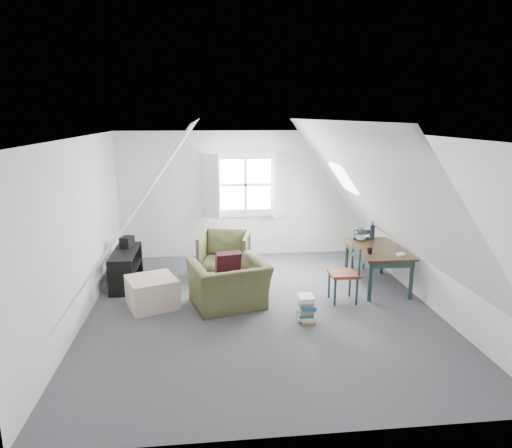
{
  "coord_description": "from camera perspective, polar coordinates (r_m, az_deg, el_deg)",
  "views": [
    {
      "loc": [
        -0.76,
        -6.21,
        2.79
      ],
      "look_at": [
        -0.02,
        0.6,
        1.15
      ],
      "focal_mm": 32.0,
      "sensor_mm": 36.0,
      "label": 1
    }
  ],
  "objects": [
    {
      "name": "slope_right",
      "position": [
        6.7,
        14.1,
        4.35
      ],
      "size": [
        3.19,
        5.5,
        4.48
      ],
      "primitive_type": "plane",
      "rotation": [
        0.0,
        -2.19,
        0.0
      ],
      "color": "white",
      "rests_on": "wall_right"
    },
    {
      "name": "ceiling",
      "position": [
        6.26,
        0.81,
        10.81
      ],
      "size": [
        5.5,
        5.5,
        0.0
      ],
      "primitive_type": "plane",
      "rotation": [
        3.14,
        0.0,
        0.0
      ],
      "color": "white",
      "rests_on": "wall_back"
    },
    {
      "name": "media_shelf",
      "position": [
        7.96,
        -15.97,
        -5.56
      ],
      "size": [
        0.38,
        1.15,
        0.59
      ],
      "rotation": [
        0.0,
        0.0,
        0.05
      ],
      "color": "black",
      "rests_on": "floor"
    },
    {
      "name": "ottoman",
      "position": [
        7.03,
        -12.87,
        -8.31
      ],
      "size": [
        0.86,
        0.86,
        0.44
      ],
      "primitive_type": "cube",
      "rotation": [
        0.0,
        0.0,
        0.37
      ],
      "color": "#BFA991",
      "rests_on": "floor"
    },
    {
      "name": "wall_back",
      "position": [
        9.12,
        -1.32,
        3.73
      ],
      "size": [
        5.0,
        0.0,
        5.0
      ],
      "primitive_type": "plane",
      "rotation": [
        1.57,
        0.0,
        0.0
      ],
      "color": "white",
      "rests_on": "ground"
    },
    {
      "name": "slope_left",
      "position": [
        6.34,
        -13.29,
        3.89
      ],
      "size": [
        3.19,
        5.5,
        4.48
      ],
      "primitive_type": "plane",
      "rotation": [
        0.0,
        2.19,
        0.0
      ],
      "color": "white",
      "rests_on": "wall_left"
    },
    {
      "name": "throw_pillow",
      "position": [
        6.88,
        -3.51,
        -4.94
      ],
      "size": [
        0.41,
        0.29,
        0.39
      ],
      "primitive_type": "cube",
      "rotation": [
        0.31,
        0.0,
        0.19
      ],
      "color": "#3C101D",
      "rests_on": "armchair_near"
    },
    {
      "name": "dining_chair_near",
      "position": [
        7.09,
        11.14,
        -5.97
      ],
      "size": [
        0.41,
        0.41,
        0.88
      ],
      "rotation": [
        0.0,
        0.0,
        -1.75
      ],
      "color": "#622814",
      "rests_on": "floor"
    },
    {
      "name": "wall_front",
      "position": [
        3.86,
        5.79,
        -10.1
      ],
      "size": [
        5.0,
        0.0,
        5.0
      ],
      "primitive_type": "plane",
      "rotation": [
        -1.57,
        0.0,
        0.0
      ],
      "color": "white",
      "rests_on": "ground"
    },
    {
      "name": "dining_table",
      "position": [
        7.78,
        14.95,
        -3.52
      ],
      "size": [
        0.8,
        1.33,
        0.67
      ],
      "rotation": [
        0.0,
        0.0,
        0.03
      ],
      "color": "#301E0D",
      "rests_on": "floor"
    },
    {
      "name": "dining_chair_far",
      "position": [
        8.4,
        12.83,
        -3.13
      ],
      "size": [
        0.4,
        0.4,
        0.84
      ],
      "rotation": [
        0.0,
        0.0,
        3.24
      ],
      "color": "#622814",
      "rests_on": "floor"
    },
    {
      "name": "paper_box",
      "position": [
        7.43,
        17.68,
        -3.64
      ],
      "size": [
        0.14,
        0.11,
        0.04
      ],
      "primitive_type": "cube",
      "rotation": [
        0.0,
        0.0,
        0.28
      ],
      "color": "white",
      "rests_on": "dining_table"
    },
    {
      "name": "magazine_stack",
      "position": [
        6.45,
        6.33,
        -10.46
      ],
      "size": [
        0.27,
        0.32,
        0.36
      ],
      "rotation": [
        0.0,
        0.0,
        -0.32
      ],
      "color": "#B29933",
      "rests_on": "floor"
    },
    {
      "name": "electronics_box",
      "position": [
        8.12,
        -15.82,
        -2.19
      ],
      "size": [
        0.24,
        0.28,
        0.19
      ],
      "primitive_type": "cube",
      "rotation": [
        0.0,
        0.0,
        -0.31
      ],
      "color": "black",
      "rests_on": "media_shelf"
    },
    {
      "name": "demijohn",
      "position": [
        8.08,
        12.92,
        -1.2
      ],
      "size": [
        0.22,
        0.22,
        0.31
      ],
      "rotation": [
        0.0,
        0.0,
        -0.0
      ],
      "color": "silver",
      "rests_on": "dining_table"
    },
    {
      "name": "vase_twigs",
      "position": [
        8.25,
        14.35,
        -0.88
      ],
      "size": [
        0.08,
        0.09,
        0.63
      ],
      "rotation": [
        0.0,
        0.0,
        -0.32
      ],
      "color": "black",
      "rests_on": "dining_table"
    },
    {
      "name": "armchair_far",
      "position": [
        8.22,
        -3.91,
        -6.4
      ],
      "size": [
        1.0,
        1.02,
        0.79
      ],
      "primitive_type": "imported",
      "rotation": [
        0.0,
        0.0,
        -0.19
      ],
      "color": "#464827",
      "rests_on": "floor"
    },
    {
      "name": "wall_right",
      "position": [
        7.18,
        20.99,
        0.17
      ],
      "size": [
        0.0,
        5.5,
        5.5
      ],
      "primitive_type": "plane",
      "rotation": [
        1.57,
        0.0,
        -1.57
      ],
      "color": "white",
      "rests_on": "ground"
    },
    {
      "name": "skylight",
      "position": [
        7.92,
        10.87,
        5.64
      ],
      "size": [
        0.35,
        0.75,
        0.47
      ],
      "primitive_type": "cube",
      "rotation": [
        0.0,
        0.95,
        0.0
      ],
      "color": "white",
      "rests_on": "slope_right"
    },
    {
      "name": "cup",
      "position": [
        7.4,
        14.01,
        -3.62
      ],
      "size": [
        0.11,
        0.11,
        0.09
      ],
      "primitive_type": "imported",
      "rotation": [
        0.0,
        0.0,
        0.14
      ],
      "color": "black",
      "rests_on": "dining_table"
    },
    {
      "name": "armchair_near",
      "position": [
        6.96,
        -3.38,
        -10.2
      ],
      "size": [
        1.28,
        1.19,
        0.69
      ],
      "primitive_type": "imported",
      "rotation": [
        0.0,
        0.0,
        3.42
      ],
      "color": "#464827",
      "rests_on": "floor"
    },
    {
      "name": "dormer_window",
      "position": [
        9.02,
        -1.29,
        4.91
      ],
      "size": [
        1.71,
        0.35,
        1.3
      ],
      "color": "white",
      "rests_on": "wall_back"
    },
    {
      "name": "wall_left",
      "position": [
        6.63,
        -21.22,
        -0.9
      ],
      "size": [
        0.0,
        5.5,
        5.5
      ],
      "primitive_type": "plane",
      "rotation": [
        1.57,
        0.0,
        1.57
      ],
      "color": "white",
      "rests_on": "ground"
    },
    {
      "name": "floor",
      "position": [
        6.85,
        0.74,
        -10.58
      ],
      "size": [
        5.5,
        5.5,
        0.0
      ],
      "primitive_type": "plane",
      "color": "#46464A",
      "rests_on": "ground"
    }
  ]
}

